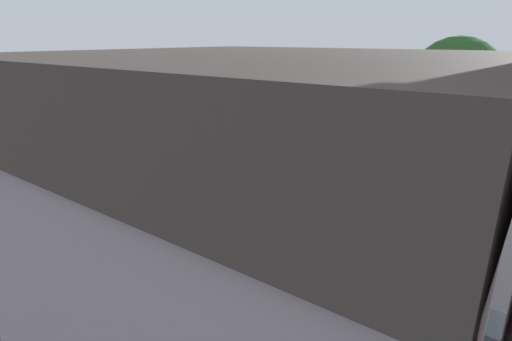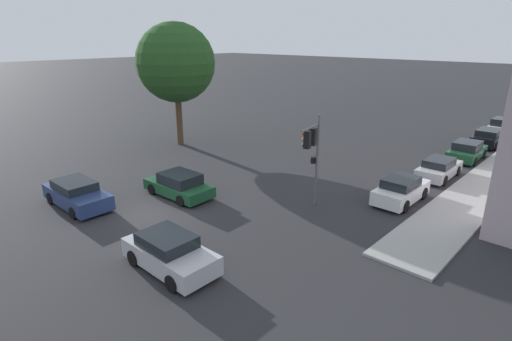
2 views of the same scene
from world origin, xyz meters
The scene contains 7 objects.
ground_plane centered at (0.00, 0.00, 0.00)m, with size 300.00×300.00×0.00m, color #28282B.
street_tree centered at (-10.41, 9.72, 6.85)m, with size 6.44×6.44×10.09m.
traffic_signal centered at (5.87, 6.16, 3.52)m, with size 0.89×2.23×5.08m.
crossing_car_0 centered at (-0.81, 2.46, 0.66)m, with size 4.38×2.16×1.41m.
crossing_car_1 centered at (-3.72, -2.27, 0.69)m, with size 4.67×2.06×1.43m.
crossing_car_2 centered at (5.23, -2.49, 0.70)m, with size 4.23×2.03×1.46m.
parked_car_0 centered at (9.07, 10.44, 0.70)m, with size 1.85×4.07×1.46m.
Camera 1 is at (22.04, 15.75, 9.92)m, focal length 28.00 mm.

